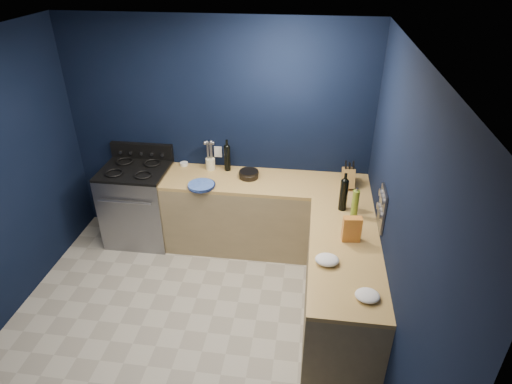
% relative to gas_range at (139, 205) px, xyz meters
% --- Properties ---
extents(floor, '(3.50, 3.50, 0.02)m').
position_rel_gas_range_xyz_m(floor, '(0.93, -1.42, -0.47)').
color(floor, '#ABA696').
rests_on(floor, ground).
extents(ceiling, '(3.50, 3.50, 0.02)m').
position_rel_gas_range_xyz_m(ceiling, '(0.93, -1.42, 2.15)').
color(ceiling, silver).
rests_on(ceiling, ground).
extents(wall_back, '(3.50, 0.02, 2.60)m').
position_rel_gas_range_xyz_m(wall_back, '(0.93, 0.34, 0.84)').
color(wall_back, black).
rests_on(wall_back, ground).
extents(wall_right, '(0.02, 3.50, 2.60)m').
position_rel_gas_range_xyz_m(wall_right, '(2.69, -1.42, 0.84)').
color(wall_right, black).
rests_on(wall_right, ground).
extents(cab_back, '(2.30, 0.63, 0.86)m').
position_rel_gas_range_xyz_m(cab_back, '(1.53, 0.02, -0.03)').
color(cab_back, '#98835A').
rests_on(cab_back, floor).
extents(top_back, '(2.30, 0.63, 0.04)m').
position_rel_gas_range_xyz_m(top_back, '(1.53, 0.02, 0.42)').
color(top_back, olive).
rests_on(top_back, cab_back).
extents(cab_right, '(0.63, 1.67, 0.86)m').
position_rel_gas_range_xyz_m(cab_right, '(2.37, -1.13, -0.03)').
color(cab_right, '#98835A').
rests_on(cab_right, floor).
extents(top_right, '(0.63, 1.67, 0.04)m').
position_rel_gas_range_xyz_m(top_right, '(2.37, -1.13, 0.42)').
color(top_right, olive).
rests_on(top_right, cab_right).
extents(gas_range, '(0.76, 0.66, 0.92)m').
position_rel_gas_range_xyz_m(gas_range, '(0.00, 0.00, 0.00)').
color(gas_range, gray).
rests_on(gas_range, floor).
extents(oven_door, '(0.59, 0.02, 0.42)m').
position_rel_gas_range_xyz_m(oven_door, '(0.00, -0.32, -0.01)').
color(oven_door, black).
rests_on(oven_door, gas_range).
extents(cooktop, '(0.76, 0.66, 0.03)m').
position_rel_gas_range_xyz_m(cooktop, '(0.00, 0.00, 0.48)').
color(cooktop, black).
rests_on(cooktop, gas_range).
extents(backguard, '(0.76, 0.06, 0.20)m').
position_rel_gas_range_xyz_m(backguard, '(0.00, 0.30, 0.58)').
color(backguard, black).
rests_on(backguard, gas_range).
extents(spice_panel, '(0.02, 0.28, 0.38)m').
position_rel_gas_range_xyz_m(spice_panel, '(2.67, -0.87, 0.72)').
color(spice_panel, gray).
rests_on(spice_panel, wall_right).
extents(wall_outlet, '(0.09, 0.02, 0.13)m').
position_rel_gas_range_xyz_m(wall_outlet, '(0.93, 0.32, 0.62)').
color(wall_outlet, white).
rests_on(wall_outlet, wall_back).
extents(plate_stack, '(0.35, 0.35, 0.04)m').
position_rel_gas_range_xyz_m(plate_stack, '(0.85, -0.22, 0.46)').
color(plate_stack, '#3151AE').
rests_on(plate_stack, top_back).
extents(ramekin, '(0.10, 0.10, 0.04)m').
position_rel_gas_range_xyz_m(ramekin, '(0.52, 0.27, 0.46)').
color(ramekin, white).
rests_on(ramekin, top_back).
extents(utensil_crock, '(0.12, 0.12, 0.14)m').
position_rel_gas_range_xyz_m(utensil_crock, '(0.86, 0.21, 0.51)').
color(utensil_crock, '#F3E4C6').
rests_on(utensil_crock, top_back).
extents(wine_bottle_back, '(0.08, 0.08, 0.30)m').
position_rel_gas_range_xyz_m(wine_bottle_back, '(1.06, 0.22, 0.59)').
color(wine_bottle_back, black).
rests_on(wine_bottle_back, top_back).
extents(lemon_basket, '(0.24, 0.24, 0.08)m').
position_rel_gas_range_xyz_m(lemon_basket, '(1.33, 0.06, 0.48)').
color(lemon_basket, black).
rests_on(lemon_basket, top_back).
extents(knife_block, '(0.14, 0.26, 0.26)m').
position_rel_gas_range_xyz_m(knife_block, '(2.43, 0.01, 0.54)').
color(knife_block, olive).
rests_on(knife_block, top_back).
extents(wine_bottle_right, '(0.11, 0.11, 0.32)m').
position_rel_gas_range_xyz_m(wine_bottle_right, '(2.36, -0.47, 0.60)').
color(wine_bottle_right, black).
rests_on(wine_bottle_right, top_right).
extents(oil_bottle, '(0.09, 0.09, 0.29)m').
position_rel_gas_range_xyz_m(oil_bottle, '(2.46, -0.59, 0.58)').
color(oil_bottle, olive).
rests_on(oil_bottle, top_right).
extents(spice_jar_near, '(0.05, 0.05, 0.09)m').
position_rel_gas_range_xyz_m(spice_jar_near, '(2.45, -0.85, 0.49)').
color(spice_jar_near, olive).
rests_on(spice_jar_near, top_right).
extents(spice_jar_far, '(0.05, 0.05, 0.09)m').
position_rel_gas_range_xyz_m(spice_jar_far, '(2.45, -0.80, 0.48)').
color(spice_jar_far, olive).
rests_on(spice_jar_far, top_right).
extents(crouton_bag, '(0.17, 0.09, 0.24)m').
position_rel_gas_range_xyz_m(crouton_bag, '(2.41, -0.99, 0.56)').
color(crouton_bag, '#A70A2A').
rests_on(crouton_bag, top_right).
extents(towel_front, '(0.20, 0.17, 0.07)m').
position_rel_gas_range_xyz_m(towel_front, '(2.20, -1.34, 0.48)').
color(towel_front, white).
rests_on(towel_front, top_right).
extents(towel_end, '(0.23, 0.22, 0.06)m').
position_rel_gas_range_xyz_m(towel_end, '(2.50, -1.72, 0.47)').
color(towel_end, white).
rests_on(towel_end, top_right).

